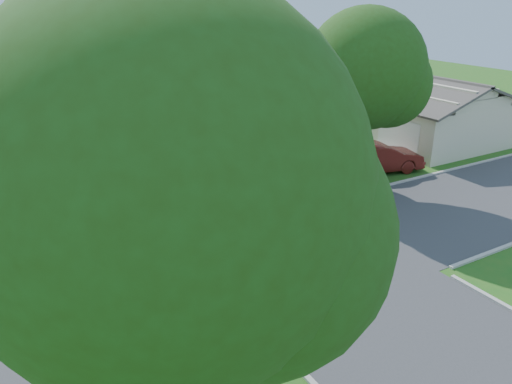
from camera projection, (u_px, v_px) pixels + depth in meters
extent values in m
plane|color=#205C19|center=(300.00, 254.00, 18.71)|extent=(100.00, 100.00, 0.00)
cube|color=#333335|center=(300.00, 254.00, 18.71)|extent=(7.00, 100.00, 0.02)
cube|color=#9E9B91|center=(183.00, 107.00, 42.40)|extent=(1.20, 40.00, 0.04)
cube|color=#9E9B91|center=(29.00, 125.00, 36.69)|extent=(1.20, 40.00, 0.04)
cube|color=#9E9B91|center=(343.00, 166.00, 28.08)|extent=(8.80, 3.60, 0.05)
cube|color=gray|center=(254.00, 333.00, 12.24)|extent=(0.06, 0.06, 2.70)
cylinder|color=white|center=(254.00, 306.00, 11.94)|extent=(1.05, 0.02, 1.05)
cylinder|color=red|center=(254.00, 306.00, 11.94)|extent=(0.90, 0.03, 0.90)
cube|color=red|center=(254.00, 322.00, 12.12)|extent=(0.34, 0.03, 0.12)
cube|color=white|center=(254.00, 322.00, 12.12)|extent=(0.30, 0.03, 0.08)
cube|color=#0C5426|center=(254.00, 285.00, 11.73)|extent=(0.80, 0.02, 0.16)
cube|color=#0C5426|center=(254.00, 279.00, 11.66)|extent=(0.02, 0.80, 0.16)
cube|color=gray|center=(325.00, 165.00, 24.17)|extent=(0.06, 0.06, 2.70)
cylinder|color=white|center=(326.00, 149.00, 23.87)|extent=(1.05, 0.02, 1.05)
cylinder|color=red|center=(326.00, 149.00, 23.87)|extent=(0.90, 0.03, 0.90)
cube|color=red|center=(325.00, 158.00, 24.05)|extent=(0.34, 0.03, 0.12)
cube|color=white|center=(325.00, 158.00, 24.05)|extent=(0.30, 0.03, 0.08)
cube|color=#0C5426|center=(326.00, 138.00, 23.66)|extent=(0.80, 0.02, 0.16)
cube|color=#0C5426|center=(327.00, 134.00, 23.59)|extent=(0.02, 0.80, 0.16)
cylinder|color=#38281C|center=(277.00, 132.00, 27.38)|extent=(0.44, 0.44, 3.95)
sphere|color=#224411|center=(279.00, 59.00, 25.93)|extent=(4.80, 4.80, 4.80)
sphere|color=#224411|center=(297.00, 71.00, 26.16)|extent=(3.46, 3.46, 3.46)
sphere|color=#224411|center=(261.00, 68.00, 26.25)|extent=(3.26, 3.26, 3.26)
cylinder|color=#38281C|center=(190.00, 94.00, 36.94)|extent=(0.44, 0.44, 4.30)
sphere|color=#224411|center=(187.00, 32.00, 35.31)|extent=(5.40, 5.40, 5.40)
sphere|color=#224411|center=(203.00, 42.00, 35.57)|extent=(3.89, 3.89, 3.89)
sphere|color=#224411|center=(174.00, 40.00, 35.68)|extent=(3.67, 3.67, 3.67)
cylinder|color=#38281C|center=(136.00, 72.00, 47.38)|extent=(0.44, 0.44, 4.20)
sphere|color=#224411|center=(132.00, 26.00, 45.85)|extent=(5.00, 5.00, 5.00)
sphere|color=#224411|center=(144.00, 33.00, 46.09)|extent=(3.60, 3.60, 3.60)
sphere|color=#224411|center=(123.00, 32.00, 46.18)|extent=(3.40, 3.40, 3.40)
cylinder|color=#38281C|center=(105.00, 156.00, 22.93)|extent=(0.44, 0.44, 4.25)
sphere|color=#224411|center=(94.00, 62.00, 21.35)|extent=(5.20, 5.20, 5.20)
sphere|color=#224411|center=(120.00, 77.00, 21.60)|extent=(3.74, 3.74, 3.74)
sphere|color=#224411|center=(74.00, 73.00, 21.70)|extent=(3.54, 3.54, 3.54)
cylinder|color=#38281C|center=(57.00, 106.00, 32.52)|extent=(0.44, 0.44, 4.44)
sphere|color=#224411|center=(46.00, 33.00, 30.83)|extent=(5.60, 5.60, 5.60)
sphere|color=#224411|center=(66.00, 45.00, 31.10)|extent=(4.03, 4.03, 4.03)
sphere|color=#224411|center=(32.00, 43.00, 31.21)|extent=(3.81, 3.81, 3.81)
cylinder|color=#38281C|center=(30.00, 82.00, 43.04)|extent=(0.44, 0.44, 3.90)
sphere|color=#224411|center=(22.00, 36.00, 41.63)|extent=(4.60, 4.60, 4.60)
sphere|color=#224411|center=(35.00, 43.00, 41.85)|extent=(3.31, 3.31, 3.31)
sphere|color=#224411|center=(14.00, 42.00, 41.94)|extent=(3.13, 3.13, 3.13)
sphere|color=#224411|center=(165.00, 186.00, 7.15)|extent=(6.00, 6.00, 6.00)
sphere|color=#224411|center=(250.00, 232.00, 7.44)|extent=(4.32, 4.32, 4.32)
sphere|color=#224411|center=(94.00, 218.00, 7.55)|extent=(4.08, 4.08, 4.08)
cylinder|color=#38281C|center=(358.00, 154.00, 24.36)|extent=(0.44, 0.44, 3.54)
sphere|color=#224411|center=(364.00, 69.00, 22.84)|extent=(5.60, 5.60, 5.60)
sphere|color=#224411|center=(388.00, 84.00, 23.11)|extent=(4.03, 4.03, 4.03)
sphere|color=#224411|center=(340.00, 81.00, 23.21)|extent=(3.81, 3.81, 3.81)
cube|color=beige|center=(399.00, 112.00, 34.48)|extent=(8.00, 13.00, 2.80)
cube|color=#47423D|center=(423.00, 80.00, 34.66)|extent=(4.42, 13.60, 1.56)
cube|color=#47423D|center=(381.00, 85.00, 32.79)|extent=(4.42, 13.60, 1.56)
cube|color=silver|center=(398.00, 138.00, 29.59)|extent=(0.06, 3.20, 2.20)
cube|color=silver|center=(348.00, 123.00, 33.27)|extent=(0.06, 0.90, 2.00)
cube|color=#1E2633|center=(324.00, 108.00, 35.15)|extent=(0.06, 1.80, 1.10)
cube|color=beige|center=(265.00, 77.00, 48.92)|extent=(8.00, 13.00, 2.80)
cube|color=#47423D|center=(282.00, 54.00, 49.09)|extent=(4.42, 13.60, 1.56)
cube|color=#47423D|center=(247.00, 57.00, 47.22)|extent=(4.42, 13.60, 1.56)
cube|color=silver|center=(249.00, 90.00, 44.02)|extent=(0.06, 3.20, 2.20)
cube|color=silver|center=(225.00, 84.00, 47.70)|extent=(0.06, 0.90, 2.00)
cube|color=#1E2633|center=(213.00, 74.00, 49.58)|extent=(0.06, 1.80, 1.10)
imported|color=#531611|center=(378.00, 158.00, 26.99)|extent=(5.19, 2.90, 1.62)
imported|color=black|center=(111.00, 96.00, 43.36)|extent=(2.28, 4.44, 1.45)
imported|color=black|center=(46.00, 90.00, 46.11)|extent=(2.65, 5.19, 1.44)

